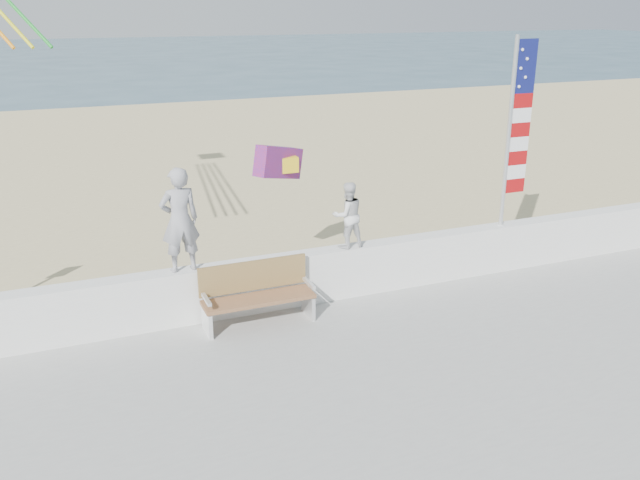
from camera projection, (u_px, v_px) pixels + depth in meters
The scene contains 8 objects.
ground at pixel (354, 363), 10.11m from camera, with size 220.00×220.00×0.00m, color #305060.
sand at pixel (210, 205), 17.95m from camera, with size 90.00×40.00×0.08m, color #CCBB88.
seawall at pixel (305, 277), 11.65m from camera, with size 30.00×0.35×0.90m, color white.
adult at pixel (180, 220), 10.48m from camera, with size 0.61×0.40×1.67m, color #96959B.
child at pixel (348, 215), 11.59m from camera, with size 0.56×0.44×1.16m, color silver.
bench at pixel (257, 293), 10.87m from camera, with size 1.80×0.57×1.00m.
flag at pixel (515, 125), 12.36m from camera, with size 0.50×0.08×3.50m.
parafoil_kite at pixel (280, 163), 12.40m from camera, with size 1.11×0.80×0.77m.
Camera 1 is at (-3.87, -8.07, 5.07)m, focal length 38.00 mm.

